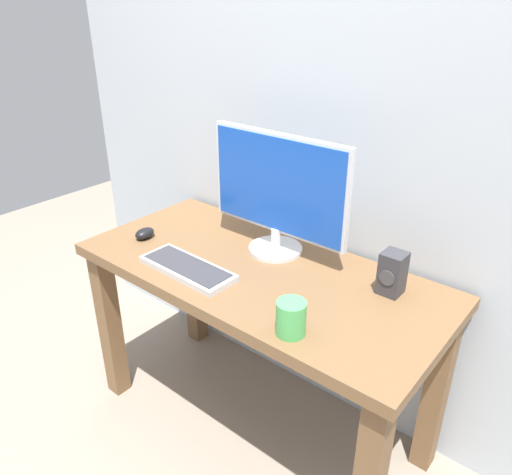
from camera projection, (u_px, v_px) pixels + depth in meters
ground_plane at (258, 421)px, 2.11m from camera, size 6.00×6.00×0.00m
wall_back at (324, 37)px, 1.69m from camera, size 2.71×0.04×3.00m
desk at (258, 299)px, 1.84m from camera, size 1.35×0.63×0.75m
monitor at (278, 191)px, 1.80m from camera, size 0.58×0.20×0.45m
keyboard_primary at (187, 268)px, 1.75m from camera, size 0.37×0.15×0.03m
mouse at (145, 233)px, 1.99m from camera, size 0.06×0.09×0.04m
speaker_right at (392, 273)px, 1.60m from camera, size 0.07×0.08×0.15m
coffee_mug at (291, 318)px, 1.42m from camera, size 0.09×0.09×0.11m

